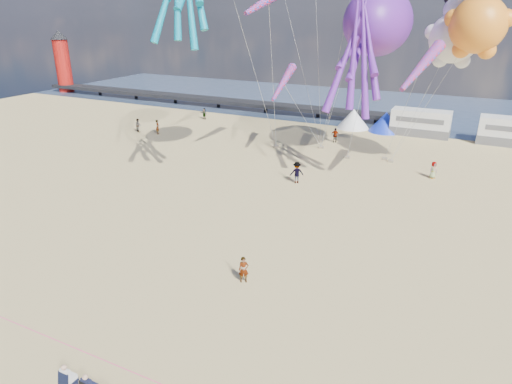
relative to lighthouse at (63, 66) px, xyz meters
name	(u,v)px	position (x,y,z in m)	size (l,w,h in m)	color
ground	(183,301)	(56.00, -44.00, -4.50)	(120.00, 120.00, 0.00)	#D6BD7B
water	(392,108)	(56.00, 11.00, -4.48)	(120.00, 120.00, 0.00)	#31435F
pier	(196,98)	(28.00, 0.00, -3.50)	(60.00, 3.00, 0.50)	black
lighthouse	(63,66)	(0.00, 0.00, 0.00)	(2.60, 2.60, 9.00)	#A5140F
motorhome_0	(420,123)	(62.00, -4.00, -3.00)	(6.60, 2.50, 3.00)	silver
motorhome_1	(511,132)	(71.50, -4.00, -3.00)	(6.60, 2.50, 3.00)	silver
tent_white	(353,119)	(54.00, -4.00, -3.30)	(4.00, 4.00, 2.40)	white
tent_blue	(386,122)	(58.00, -4.00, -3.30)	(4.00, 4.00, 2.40)	#1933CC
rope_line	(114,364)	(56.00, -49.00, -4.48)	(0.03, 0.03, 34.00)	#F2338C
standing_person	(244,270)	(57.96, -40.99, -3.75)	(0.55, 0.36, 1.51)	tan
beachgoer_0	(433,170)	(65.22, -18.95, -3.74)	(0.56, 0.36, 1.52)	#7F6659
beachgoer_1	(138,125)	(31.10, -17.51, -3.69)	(0.80, 0.52, 1.63)	#7F6659
beachgoer_2	(297,172)	(54.88, -25.38, -3.56)	(0.91, 0.71, 1.88)	#7F6659
beachgoer_3	(335,135)	(53.95, -11.41, -3.70)	(1.04, 0.60, 1.61)	#7F6659
beachgoer_4	(204,114)	(34.56, -8.05, -3.76)	(0.87, 0.36, 1.49)	#7F6659
beachgoer_5	(158,127)	(33.89, -17.29, -3.64)	(1.59, 0.51, 1.71)	#7F6659
sandbag_a	(276,146)	(48.88, -16.16, -4.39)	(0.50, 0.35, 0.22)	gray
sandbag_b	(347,157)	(56.88, -16.65, -4.39)	(0.50, 0.35, 0.22)	gray
sandbag_c	(391,161)	(61.03, -15.99, -4.39)	(0.50, 0.35, 0.22)	gray
sandbag_d	(385,159)	(60.35, -15.48, -4.39)	(0.50, 0.35, 0.22)	gray
sandbag_e	(321,147)	(53.40, -14.43, -4.39)	(0.50, 0.35, 0.22)	gray
kite_octopus_purple	(378,22)	(58.69, -16.73, 8.36)	(4.69, 10.95, 12.51)	#63239A
kite_panda	(454,38)	(65.10, -16.26, 7.14)	(5.01, 4.71, 7.07)	white
kite_teddy_orange	(478,25)	(66.81, -18.26, 8.27)	(5.28, 4.97, 7.45)	orange
windsock_mid	(421,67)	(63.52, -22.42, 5.37)	(1.00, 6.55, 6.55)	red
windsock_right	(283,83)	(50.45, -18.37, 2.76)	(0.90, 5.43, 5.43)	red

